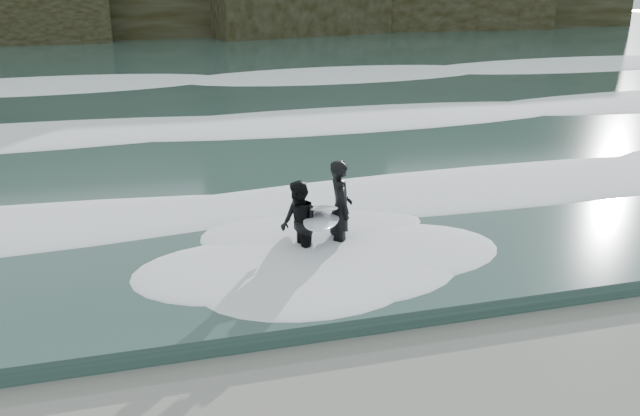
{
  "coord_description": "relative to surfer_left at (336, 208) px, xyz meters",
  "views": [
    {
      "loc": [
        -2.85,
        -5.67,
        5.25
      ],
      "look_at": [
        0.41,
        5.9,
        1.0
      ],
      "focal_mm": 40.0,
      "sensor_mm": 36.0,
      "label": 1
    }
  ],
  "objects": [
    {
      "name": "foam_mid",
      "position": [
        -0.76,
        9.96,
        -0.5
      ],
      "size": [
        60.0,
        4.0,
        0.24
      ],
      "primitive_type": "ellipsoid",
      "color": "white",
      "rests_on": "sea"
    },
    {
      "name": "foam_near",
      "position": [
        -0.76,
        2.96,
        -0.52
      ],
      "size": [
        60.0,
        3.2,
        0.2
      ],
      "primitive_type": "ellipsoid",
      "color": "white",
      "rests_on": "sea"
    },
    {
      "name": "surfer_left",
      "position": [
        0.0,
        0.0,
        0.0
      ],
      "size": [
        0.98,
        2.03,
        1.82
      ],
      "color": "black",
      "rests_on": "ground"
    },
    {
      "name": "sea",
      "position": [
        -0.76,
        22.96,
        -0.77
      ],
      "size": [
        90.0,
        52.0,
        0.3
      ],
      "primitive_type": "cube",
      "color": "#2B433E",
      "rests_on": "ground"
    },
    {
      "name": "foam_far",
      "position": [
        -0.76,
        18.96,
        -0.47
      ],
      "size": [
        60.0,
        4.8,
        0.3
      ],
      "primitive_type": "ellipsoid",
      "color": "white",
      "rests_on": "sea"
    },
    {
      "name": "surfer_right",
      "position": [
        -0.69,
        -0.27,
        -0.13
      ],
      "size": [
        1.45,
        2.41,
        1.56
      ],
      "color": "black",
      "rests_on": "ground"
    }
  ]
}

